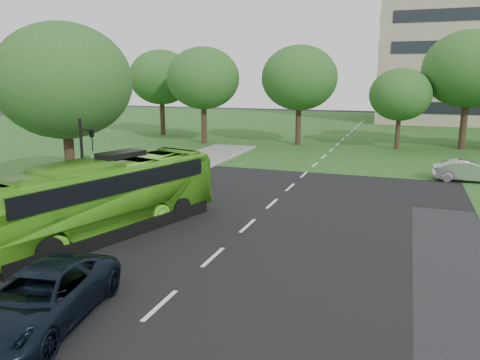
% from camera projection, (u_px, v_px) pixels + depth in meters
% --- Properties ---
extents(ground, '(160.00, 160.00, 0.00)m').
position_uv_depth(ground, '(232.00, 240.00, 19.25)').
color(ground, black).
rests_on(ground, ground).
extents(street_surfaces, '(120.00, 120.00, 0.15)m').
position_uv_depth(street_surfaces, '(321.00, 155.00, 40.29)').
color(street_surfaces, black).
rests_on(street_surfaces, ground).
extents(tree_park_a, '(7.16, 7.16, 9.52)m').
position_uv_depth(tree_park_a, '(203.00, 78.00, 46.12)').
color(tree_park_a, black).
rests_on(tree_park_a, ground).
extents(tree_park_b, '(7.34, 7.34, 9.63)m').
position_uv_depth(tree_park_b, '(299.00, 78.00, 45.10)').
color(tree_park_b, black).
rests_on(tree_park_b, ground).
extents(tree_park_c, '(5.56, 5.56, 7.38)m').
position_uv_depth(tree_park_c, '(400.00, 95.00, 42.46)').
color(tree_park_c, black).
rests_on(tree_park_c, ground).
extents(tree_park_d, '(8.14, 8.14, 10.76)m').
position_uv_depth(tree_park_d, '(469.00, 69.00, 41.99)').
color(tree_park_d, black).
rests_on(tree_park_d, ground).
extents(tree_park_f, '(7.22, 7.22, 9.63)m').
position_uv_depth(tree_park_f, '(161.00, 77.00, 53.03)').
color(tree_park_f, black).
rests_on(tree_park_f, ground).
extents(tree_side_near, '(7.05, 7.05, 9.37)m').
position_uv_depth(tree_side_near, '(64.00, 81.00, 24.29)').
color(tree_side_near, black).
rests_on(tree_side_near, ground).
extents(bus, '(5.80, 11.71, 3.18)m').
position_uv_depth(bus, '(102.00, 197.00, 19.79)').
color(bus, '#50AD20').
rests_on(bus, ground).
extents(sedan, '(4.24, 1.68, 1.37)m').
position_uv_depth(sedan, '(467.00, 171.00, 29.97)').
color(sedan, '#B1B1B6').
rests_on(sedan, ground).
extents(suv, '(3.41, 5.80, 1.51)m').
position_uv_depth(suv, '(40.00, 298.00, 12.56)').
color(suv, black).
rests_on(suv, ground).
extents(traffic_light, '(0.76, 0.20, 4.78)m').
position_uv_depth(traffic_light, '(85.00, 163.00, 21.00)').
color(traffic_light, black).
rests_on(traffic_light, ground).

